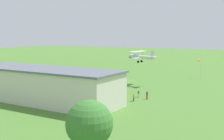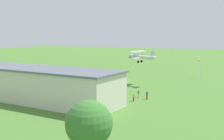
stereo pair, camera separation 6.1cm
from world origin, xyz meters
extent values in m
plane|color=#47752D|center=(0.00, 0.00, 0.00)|extent=(400.00, 400.00, 0.00)
cube|color=beige|center=(2.98, 31.34, 3.21)|extent=(34.17, 11.55, 6.42)
cube|color=slate|center=(2.98, 31.34, 6.60)|extent=(34.80, 12.18, 0.35)
cube|color=#384251|center=(2.76, 26.25, 2.63)|extent=(10.00, 0.60, 5.27)
cylinder|color=silver|center=(-7.35, 3.83, 7.53)|extent=(7.07, 1.56, 1.29)
cone|color=black|center=(-3.53, 3.48, 7.33)|extent=(0.79, 0.70, 0.68)
cube|color=silver|center=(-6.52, 3.75, 7.35)|extent=(2.27, 7.63, 0.21)
cube|color=silver|center=(-6.02, 3.71, 8.91)|extent=(2.27, 7.63, 0.21)
cube|color=silver|center=(-10.46, 4.12, 8.66)|extent=(1.17, 0.21, 1.36)
cube|color=silver|center=(-10.52, 4.12, 7.71)|extent=(1.14, 2.67, 0.13)
cylinder|color=black|center=(-6.81, 2.83, 6.29)|extent=(0.65, 0.20, 0.64)
cylinder|color=black|center=(-6.63, 4.72, 6.29)|extent=(0.65, 0.20, 0.64)
cylinder|color=#332D28|center=(-6.49, 1.33, 8.13)|extent=(0.17, 0.09, 1.58)
cylinder|color=#332D28|center=(-6.05, 6.13, 8.13)|extent=(0.17, 0.09, 1.58)
cube|color=black|center=(23.27, 22.36, 0.67)|extent=(2.20, 4.34, 0.69)
cube|color=#2D3842|center=(23.27, 22.36, 1.33)|extent=(1.80, 2.49, 0.64)
cylinder|color=black|center=(22.24, 23.69, 0.32)|extent=(0.28, 0.66, 0.64)
cylinder|color=black|center=(22.52, 20.86, 0.32)|extent=(0.28, 0.66, 0.64)
cylinder|color=black|center=(24.30, 21.03, 0.32)|extent=(0.28, 0.66, 0.64)
cylinder|color=#72338C|center=(-13.49, 22.57, 0.39)|extent=(0.45, 0.45, 0.78)
cylinder|color=orange|center=(-13.49, 22.57, 1.05)|extent=(0.54, 0.54, 0.55)
sphere|color=brown|center=(-13.49, 22.57, 1.43)|extent=(0.21, 0.21, 0.21)
cylinder|color=#B23333|center=(-15.19, 19.56, 0.44)|extent=(0.41, 0.41, 0.87)
cylinder|color=#3F3F47|center=(-15.19, 19.56, 1.18)|extent=(0.49, 0.49, 0.62)
sphere|color=#9E704C|center=(-15.19, 19.56, 1.61)|extent=(0.24, 0.24, 0.24)
cylinder|color=beige|center=(-12.87, 18.69, 0.41)|extent=(0.36, 0.36, 0.82)
cylinder|color=#33723F|center=(-12.87, 18.69, 1.11)|extent=(0.43, 0.43, 0.58)
sphere|color=beige|center=(-12.87, 18.69, 1.52)|extent=(0.22, 0.22, 0.22)
sphere|color=#38722D|center=(-22.61, 53.09, 4.86)|extent=(4.67, 4.67, 4.67)
cylinder|color=silver|center=(-18.54, -15.99, 2.86)|extent=(0.12, 0.12, 5.71)
cone|color=orange|center=(-17.84, -15.99, 5.56)|extent=(0.83, 1.39, 0.60)
camera|label=1|loc=(-37.99, 76.75, 13.47)|focal=47.95mm
camera|label=2|loc=(-38.04, 76.72, 13.47)|focal=47.95mm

